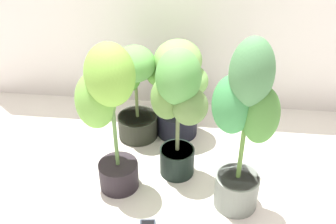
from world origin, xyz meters
The scene contains 6 objects.
ground_plane centered at (0.00, 0.00, 0.00)m, with size 8.00×8.00×0.00m, color silver.
potted_plant_back_left centered at (-0.30, 0.42, 0.36)m, with size 0.39×0.36×0.64m.
potted_plant_back_center centered at (-0.02, 0.48, 0.39)m, with size 0.45×0.35×0.66m.
potted_plant_front_left centered at (-0.33, -0.06, 0.54)m, with size 0.38×0.36×0.88m.
potted_plant_center centered at (0.01, 0.08, 0.48)m, with size 0.38×0.33×0.80m.
potted_plant_front_right centered at (0.34, -0.13, 0.54)m, with size 0.36×0.30×0.97m.
Camera 1 is at (0.15, -1.70, 1.62)m, focal length 42.74 mm.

